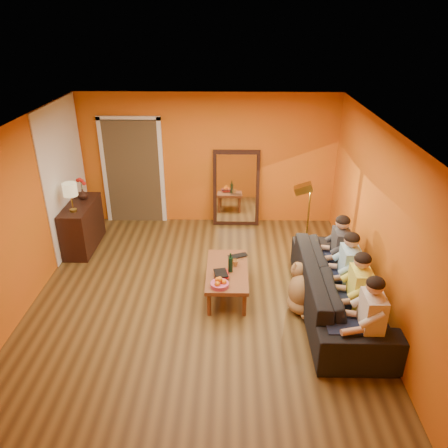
{
  "coord_description": "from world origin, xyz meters",
  "views": [
    {
      "loc": [
        0.47,
        -5.49,
        3.92
      ],
      "look_at": [
        0.35,
        0.5,
        1.0
      ],
      "focal_mm": 35.0,
      "sensor_mm": 36.0,
      "label": 1
    }
  ],
  "objects_px": {
    "coffee_table": "(227,281)",
    "laptop": "(239,257)",
    "table_lamp": "(71,197)",
    "wine_bottle": "(230,263)",
    "mirror_frame": "(236,188)",
    "vase": "(83,194)",
    "sideboard": "(83,226)",
    "dog": "(301,288)",
    "tumbler": "(235,263)",
    "person_far_left": "(371,321)",
    "person_mid_left": "(359,294)",
    "sofa": "(339,289)",
    "person_mid_right": "(349,272)",
    "floor_lamp": "(307,226)",
    "person_far_right": "(340,252)"
  },
  "relations": [
    {
      "from": "mirror_frame",
      "to": "sofa",
      "type": "bearing_deg",
      "value": -63.69
    },
    {
      "from": "mirror_frame",
      "to": "coffee_table",
      "type": "distance_m",
      "value": 2.57
    },
    {
      "from": "table_lamp",
      "to": "coffee_table",
      "type": "relative_size",
      "value": 0.42
    },
    {
      "from": "coffee_table",
      "to": "vase",
      "type": "bearing_deg",
      "value": 147.35
    },
    {
      "from": "mirror_frame",
      "to": "vase",
      "type": "bearing_deg",
      "value": -163.43
    },
    {
      "from": "table_lamp",
      "to": "person_far_right",
      "type": "bearing_deg",
      "value": -11.68
    },
    {
      "from": "dog",
      "to": "person_mid_left",
      "type": "xyz_separation_m",
      "value": [
        0.65,
        -0.51,
        0.25
      ]
    },
    {
      "from": "person_mid_right",
      "to": "vase",
      "type": "distance_m",
      "value": 4.82
    },
    {
      "from": "person_mid_right",
      "to": "table_lamp",
      "type": "bearing_deg",
      "value": 161.61
    },
    {
      "from": "sideboard",
      "to": "table_lamp",
      "type": "distance_m",
      "value": 0.74
    },
    {
      "from": "mirror_frame",
      "to": "sideboard",
      "type": "bearing_deg",
      "value": -158.84
    },
    {
      "from": "person_mid_left",
      "to": "person_mid_right",
      "type": "xyz_separation_m",
      "value": [
        0.0,
        0.55,
        0.0
      ]
    },
    {
      "from": "person_mid_left",
      "to": "person_mid_right",
      "type": "distance_m",
      "value": 0.55
    },
    {
      "from": "person_mid_left",
      "to": "person_far_left",
      "type": "bearing_deg",
      "value": -90.0
    },
    {
      "from": "dog",
      "to": "tumbler",
      "type": "relative_size",
      "value": 7.04
    },
    {
      "from": "table_lamp",
      "to": "mirror_frame",
      "type": "bearing_deg",
      "value": 26.32
    },
    {
      "from": "person_mid_left",
      "to": "sideboard",
      "type": "bearing_deg",
      "value": 152.21
    },
    {
      "from": "dog",
      "to": "person_mid_right",
      "type": "distance_m",
      "value": 0.7
    },
    {
      "from": "mirror_frame",
      "to": "person_mid_left",
      "type": "distance_m",
      "value": 3.74
    },
    {
      "from": "sideboard",
      "to": "laptop",
      "type": "xyz_separation_m",
      "value": [
        2.83,
        -1.08,
        0.01
      ]
    },
    {
      "from": "floor_lamp",
      "to": "vase",
      "type": "distance_m",
      "value": 4.05
    },
    {
      "from": "dog",
      "to": "laptop",
      "type": "bearing_deg",
      "value": 134.78
    },
    {
      "from": "mirror_frame",
      "to": "tumbler",
      "type": "bearing_deg",
      "value": -90.6
    },
    {
      "from": "table_lamp",
      "to": "tumbler",
      "type": "bearing_deg",
      "value": -20.07
    },
    {
      "from": "dog",
      "to": "laptop",
      "type": "height_order",
      "value": "dog"
    },
    {
      "from": "sideboard",
      "to": "person_mid_right",
      "type": "distance_m",
      "value": 4.71
    },
    {
      "from": "sofa",
      "to": "person_far_right",
      "type": "height_order",
      "value": "person_far_right"
    },
    {
      "from": "dog",
      "to": "person_mid_left",
      "type": "bearing_deg",
      "value": -44.42
    },
    {
      "from": "laptop",
      "to": "vase",
      "type": "height_order",
      "value": "vase"
    },
    {
      "from": "sideboard",
      "to": "laptop",
      "type": "bearing_deg",
      "value": -20.92
    },
    {
      "from": "mirror_frame",
      "to": "wine_bottle",
      "type": "distance_m",
      "value": 2.57
    },
    {
      "from": "sofa",
      "to": "vase",
      "type": "height_order",
      "value": "vase"
    },
    {
      "from": "sideboard",
      "to": "floor_lamp",
      "type": "height_order",
      "value": "floor_lamp"
    },
    {
      "from": "mirror_frame",
      "to": "wine_bottle",
      "type": "bearing_deg",
      "value": -92.12
    },
    {
      "from": "wine_bottle",
      "to": "coffee_table",
      "type": "bearing_deg",
      "value": 135.0
    },
    {
      "from": "person_far_left",
      "to": "vase",
      "type": "xyz_separation_m",
      "value": [
        -4.37,
        3.1,
        0.33
      ]
    },
    {
      "from": "sideboard",
      "to": "laptop",
      "type": "relative_size",
      "value": 3.81
    },
    {
      "from": "floor_lamp",
      "to": "vase",
      "type": "relative_size",
      "value": 7.74
    },
    {
      "from": "table_lamp",
      "to": "vase",
      "type": "height_order",
      "value": "table_lamp"
    },
    {
      "from": "tumbler",
      "to": "person_far_left",
      "type": "bearing_deg",
      "value": -43.87
    },
    {
      "from": "person_far_left",
      "to": "wine_bottle",
      "type": "height_order",
      "value": "person_far_left"
    },
    {
      "from": "person_far_right",
      "to": "laptop",
      "type": "bearing_deg",
      "value": 175.45
    },
    {
      "from": "table_lamp",
      "to": "wine_bottle",
      "type": "bearing_deg",
      "value": -23.65
    },
    {
      "from": "person_mid_right",
      "to": "tumbler",
      "type": "bearing_deg",
      "value": 164.57
    },
    {
      "from": "person_mid_left",
      "to": "laptop",
      "type": "height_order",
      "value": "person_mid_left"
    },
    {
      "from": "person_mid_right",
      "to": "vase",
      "type": "height_order",
      "value": "person_mid_right"
    },
    {
      "from": "coffee_table",
      "to": "laptop",
      "type": "xyz_separation_m",
      "value": [
        0.18,
        0.35,
        0.22
      ]
    },
    {
      "from": "table_lamp",
      "to": "tumbler",
      "type": "xyz_separation_m",
      "value": [
        2.77,
        -1.01,
        -0.64
      ]
    },
    {
      "from": "dog",
      "to": "table_lamp",
      "type": "bearing_deg",
      "value": 151.57
    },
    {
      "from": "floor_lamp",
      "to": "wine_bottle",
      "type": "distance_m",
      "value": 1.6
    }
  ]
}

